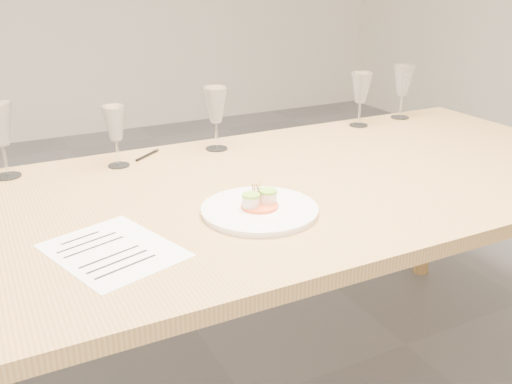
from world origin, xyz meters
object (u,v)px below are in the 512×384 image
wine_glass_3 (361,89)px  ballpoint_pen (148,155)px  dinner_plate (260,209)px  dining_table (246,211)px  recipe_sheet (113,250)px  wine_glass_2 (215,106)px  wine_glass_4 (403,81)px  wine_glass_1 (115,125)px

wine_glass_3 → ballpoint_pen: bearing=179.7°
dinner_plate → ballpoint_pen: dinner_plate is taller
dinner_plate → ballpoint_pen: 0.59m
dining_table → recipe_sheet: (-0.42, -0.20, 0.07)m
wine_glass_3 → dinner_plate: bearing=-142.0°
dinner_plate → wine_glass_3: (0.73, 0.57, 0.13)m
wine_glass_2 → wine_glass_4: bearing=3.4°
dining_table → wine_glass_2: (0.08, 0.38, 0.22)m
dining_table → dinner_plate: dinner_plate is taller
dining_table → dinner_plate: (-0.04, -0.16, 0.08)m
dining_table → wine_glass_2: size_ratio=11.41×
recipe_sheet → wine_glass_3: size_ratio=1.69×
dining_table → wine_glass_4: 1.03m
ballpoint_pen → wine_glass_4: size_ratio=0.48×
dining_table → dinner_plate: 0.19m
wine_glass_2 → wine_glass_4: (0.84, 0.05, 0.00)m
wine_glass_1 → dinner_plate: bearing=-66.9°
dining_table → ballpoint_pen: 0.44m
recipe_sheet → ballpoint_pen: (0.27, 0.61, 0.00)m
recipe_sheet → ballpoint_pen: size_ratio=3.43×
ballpoint_pen → wine_glass_2: bearing=-46.2°
recipe_sheet → dinner_plate: bearing=-12.4°
ballpoint_pen → wine_glass_1: 0.18m
recipe_sheet → wine_glass_3: 1.27m
dining_table → wine_glass_1: bearing=126.6°
ballpoint_pen → wine_glass_1: size_ratio=0.54×
wine_glass_1 → wine_glass_2: wine_glass_2 is taller
wine_glass_2 → wine_glass_3: bearing=2.5°
ballpoint_pen → wine_glass_3: size_ratio=0.49×
wine_glass_1 → wine_glass_4: (1.18, 0.07, 0.02)m
wine_glass_1 → recipe_sheet: bearing=-105.8°
wine_glass_3 → wine_glass_4: bearing=6.0°
dining_table → dinner_plate: size_ratio=8.16×
dining_table → wine_glass_1: (-0.26, 0.36, 0.20)m
ballpoint_pen → wine_glass_1: wine_glass_1 is taller
dining_table → wine_glass_4: size_ratio=11.28×
dinner_plate → ballpoint_pen: (-0.11, 0.57, -0.01)m
dinner_plate → recipe_sheet: 0.38m
ballpoint_pen → wine_glass_4: bearing=-37.5°
wine_glass_4 → wine_glass_3: bearing=-174.0°
dinner_plate → ballpoint_pen: bearing=101.2°
dinner_plate → wine_glass_3: size_ratio=1.43×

